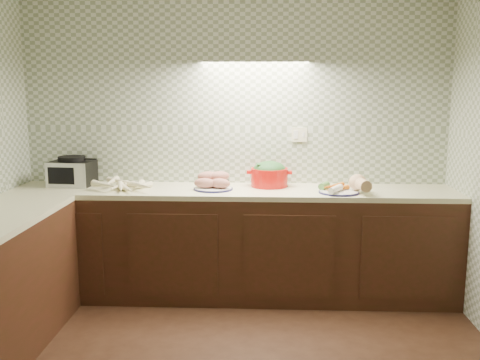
{
  "coord_description": "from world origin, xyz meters",
  "views": [
    {
      "loc": [
        0.25,
        -2.76,
        1.73
      ],
      "look_at": [
        0.07,
        1.25,
        1.02
      ],
      "focal_mm": 40.0,
      "sensor_mm": 36.0,
      "label": 1
    }
  ],
  "objects_px": {
    "sweet_potato_plate": "(213,183)",
    "veg_plate": "(347,186)",
    "onion_bowl": "(220,181)",
    "toaster_oven": "(72,172)",
    "dutch_oven": "(269,174)",
    "parsnip_pile": "(126,185)"
  },
  "relations": [
    {
      "from": "toaster_oven",
      "to": "veg_plate",
      "type": "bearing_deg",
      "value": 0.0
    },
    {
      "from": "parsnip_pile",
      "to": "dutch_oven",
      "type": "height_order",
      "value": "dutch_oven"
    },
    {
      "from": "sweet_potato_plate",
      "to": "dutch_oven",
      "type": "height_order",
      "value": "dutch_oven"
    },
    {
      "from": "toaster_oven",
      "to": "veg_plate",
      "type": "xyz_separation_m",
      "value": [
        2.27,
        -0.2,
        -0.06
      ]
    },
    {
      "from": "veg_plate",
      "to": "dutch_oven",
      "type": "bearing_deg",
      "value": 158.99
    },
    {
      "from": "parsnip_pile",
      "to": "onion_bowl",
      "type": "height_order",
      "value": "onion_bowl"
    },
    {
      "from": "sweet_potato_plate",
      "to": "veg_plate",
      "type": "height_order",
      "value": "veg_plate"
    },
    {
      "from": "toaster_oven",
      "to": "sweet_potato_plate",
      "type": "distance_m",
      "value": 1.21
    },
    {
      "from": "onion_bowl",
      "to": "veg_plate",
      "type": "distance_m",
      "value": 1.05
    },
    {
      "from": "onion_bowl",
      "to": "dutch_oven",
      "type": "height_order",
      "value": "dutch_oven"
    },
    {
      "from": "dutch_oven",
      "to": "parsnip_pile",
      "type": "bearing_deg",
      "value": -170.04
    },
    {
      "from": "parsnip_pile",
      "to": "onion_bowl",
      "type": "xyz_separation_m",
      "value": [
        0.75,
        0.16,
        0.01
      ]
    },
    {
      "from": "sweet_potato_plate",
      "to": "dutch_oven",
      "type": "distance_m",
      "value": 0.48
    },
    {
      "from": "parsnip_pile",
      "to": "onion_bowl",
      "type": "relative_size",
      "value": 2.89
    },
    {
      "from": "sweet_potato_plate",
      "to": "veg_plate",
      "type": "bearing_deg",
      "value": -4.7
    },
    {
      "from": "sweet_potato_plate",
      "to": "dutch_oven",
      "type": "relative_size",
      "value": 0.84
    },
    {
      "from": "sweet_potato_plate",
      "to": "onion_bowl",
      "type": "distance_m",
      "value": 0.14
    },
    {
      "from": "sweet_potato_plate",
      "to": "veg_plate",
      "type": "distance_m",
      "value": 1.07
    },
    {
      "from": "dutch_oven",
      "to": "veg_plate",
      "type": "bearing_deg",
      "value": -19.79
    },
    {
      "from": "parsnip_pile",
      "to": "veg_plate",
      "type": "xyz_separation_m",
      "value": [
        1.78,
        -0.06,
        0.02
      ]
    },
    {
      "from": "dutch_oven",
      "to": "veg_plate",
      "type": "distance_m",
      "value": 0.66
    },
    {
      "from": "onion_bowl",
      "to": "veg_plate",
      "type": "bearing_deg",
      "value": -12.1
    }
  ]
}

